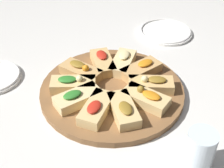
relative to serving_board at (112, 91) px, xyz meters
name	(u,v)px	position (x,y,z in m)	size (l,w,h in m)	color
ground_plane	(112,93)	(0.00, 0.00, -0.01)	(3.00, 3.00, 0.00)	silver
serving_board	(112,91)	(0.00, 0.00, 0.00)	(0.43, 0.43, 0.02)	brown
focaccia_slice_0	(103,62)	(0.08, 0.08, 0.03)	(0.13, 0.14, 0.04)	tan
focaccia_slice_1	(82,71)	(0.00, 0.12, 0.03)	(0.06, 0.13, 0.05)	tan
focaccia_slice_2	(73,84)	(-0.06, 0.10, 0.03)	(0.12, 0.14, 0.05)	#DBB775
focaccia_slice_3	(78,98)	(-0.11, 0.05, 0.03)	(0.14, 0.11, 0.04)	#E5C689
focaccia_slice_4	(96,109)	(-0.11, -0.02, 0.03)	(0.14, 0.08, 0.04)	#DBB775
focaccia_slice_5	(124,109)	(-0.08, -0.09, 0.03)	(0.13, 0.14, 0.04)	#DBB775
focaccia_slice_6	(146,98)	(-0.01, -0.12, 0.03)	(0.07, 0.13, 0.05)	#DBB775
focaccia_slice_7	(151,84)	(0.06, -0.10, 0.03)	(0.12, 0.14, 0.05)	tan
focaccia_slice_8	(141,70)	(0.11, -0.04, 0.03)	(0.14, 0.10, 0.04)	tan
focaccia_slice_9	(123,62)	(0.11, 0.03, 0.03)	(0.14, 0.09, 0.04)	#E5C689
plate_right	(165,32)	(0.42, 0.02, 0.00)	(0.21, 0.21, 0.02)	white
water_glass	(200,151)	(-0.12, -0.31, 0.04)	(0.07, 0.07, 0.11)	silver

